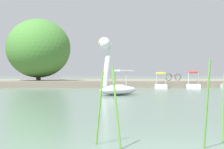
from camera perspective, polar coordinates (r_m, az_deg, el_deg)
name	(u,v)px	position (r m, az deg, el deg)	size (l,w,h in m)	color
shore_bank_far	(93,82)	(42.39, -2.86, -1.18)	(134.83, 18.84, 0.58)	slate
swan_boat	(115,81)	(21.45, 0.51, -0.97)	(2.70, 2.34, 3.18)	white
pedal_boat_yellow	(161,83)	(32.59, 7.24, -1.25)	(1.38, 2.00, 1.36)	white
pedal_boat_red	(193,83)	(32.96, 11.90, -1.26)	(1.57, 2.15, 1.46)	white
tree_willow_overhanging	(38,48)	(38.01, -10.81, 3.82)	(7.27, 7.57, 5.94)	brown
bicycle_parked	(173,77)	(36.93, 9.04, -0.38)	(1.60, 0.53, 0.67)	black
parked_van	(40,71)	(45.27, -10.59, 0.51)	(4.50, 2.28, 1.82)	gray
reed_clump_foreground	(190,107)	(6.11, 11.42, -4.74)	(2.70, 1.22, 1.53)	#568E38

